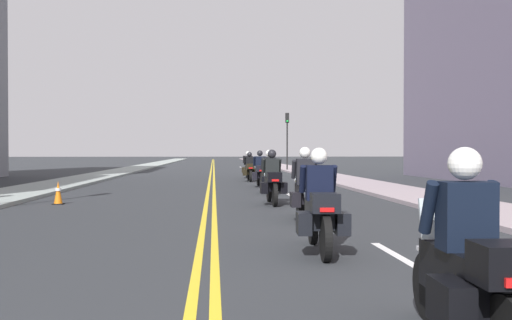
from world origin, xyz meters
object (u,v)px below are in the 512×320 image
traffic_cone_1 (58,193)px  motorcycle_7 (248,167)px  traffic_light_far (287,131)px  motorcycle_5 (260,172)px  motorcycle_6 (250,169)px  motorcycle_2 (306,191)px  motorcycle_0 (470,269)px  motorcycle_3 (272,182)px  motorcycle_4 (269,176)px  motorcycle_1 (320,210)px

traffic_cone_1 → motorcycle_7: bearing=67.5°
traffic_cone_1 → traffic_light_far: (10.56, 27.56, 2.90)m
motorcycle_5 → motorcycle_6: (-0.16, 4.65, -0.02)m
motorcycle_2 → motorcycle_6: motorcycle_2 is taller
motorcycle_5 → traffic_light_far: 20.50m
motorcycle_7 → traffic_cone_1: 17.38m
motorcycle_7 → traffic_cone_1: size_ratio=2.97×
motorcycle_6 → traffic_cone_1: bearing=-118.4°
motorcycle_6 → motorcycle_5: bearing=-88.6°
traffic_cone_1 → motorcycle_0: bearing=-62.4°
motorcycle_3 → motorcycle_5: 8.13m
motorcycle_0 → motorcycle_3: 12.00m
motorcycle_0 → motorcycle_7: 28.59m
motorcycle_3 → motorcycle_6: (0.17, 12.77, -0.03)m
motorcycle_4 → traffic_cone_1: motorcycle_4 is taller
motorcycle_5 → motorcycle_6: bearing=91.6°
motorcycle_3 → traffic_light_far: 28.52m
motorcycle_5 → traffic_cone_1: 10.10m
motorcycle_2 → traffic_light_far: bearing=84.1°
traffic_light_far → motorcycle_5: bearing=-101.1°
motorcycle_7 → traffic_light_far: bearing=71.5°
motorcycle_4 → motorcycle_1: bearing=-95.3°
motorcycle_1 → motorcycle_0: bearing=-82.1°
motorcycle_2 → motorcycle_5: 11.87m
traffic_cone_1 → motorcycle_4: bearing=29.7°
motorcycle_1 → motorcycle_6: size_ratio=1.02×
traffic_light_far → motorcycle_3: bearing=-98.6°
motorcycle_1 → motorcycle_4: size_ratio=0.96×
motorcycle_4 → motorcycle_6: size_ratio=1.06×
motorcycle_2 → motorcycle_4: motorcycle_2 is taller
motorcycle_6 → motorcycle_7: motorcycle_7 is taller
motorcycle_5 → motorcycle_2: bearing=-90.2°
motorcycle_3 → motorcycle_7: size_ratio=1.07×
motorcycle_7 → motorcycle_3: bearing=-90.7°
motorcycle_0 → motorcycle_4: size_ratio=0.94×
motorcycle_4 → motorcycle_5: 3.78m
motorcycle_1 → motorcycle_3: (0.11, 7.79, 0.00)m
motorcycle_6 → traffic_light_far: 16.06m
motorcycle_5 → motorcycle_6: 4.65m
motorcycle_2 → motorcycle_7: 20.33m
motorcycle_1 → motorcycle_3: 7.79m
motorcycle_0 → motorcycle_1: motorcycle_1 is taller
motorcycle_2 → traffic_cone_1: motorcycle_2 is taller
motorcycle_4 → motorcycle_7: motorcycle_4 is taller
traffic_cone_1 → traffic_light_far: bearing=69.0°
motorcycle_5 → motorcycle_7: motorcycle_5 is taller
traffic_cone_1 → traffic_light_far: traffic_light_far is taller
motorcycle_0 → motorcycle_6: bearing=92.3°
motorcycle_3 → motorcycle_5: (0.33, 8.12, -0.01)m
motorcycle_1 → motorcycle_7: motorcycle_1 is taller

